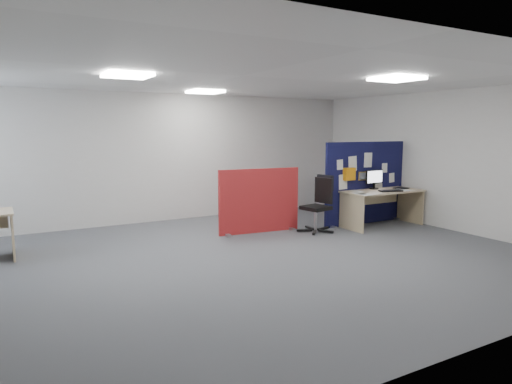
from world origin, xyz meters
name	(u,v)px	position (x,y,z in m)	size (l,w,h in m)	color
floor	(243,260)	(0.00, 0.00, 0.00)	(9.00, 9.00, 0.00)	#55585D
ceiling	(242,76)	(0.00, 0.00, 2.70)	(9.00, 7.00, 0.02)	white
wall_back	(166,158)	(0.00, 3.50, 1.35)	(9.00, 0.02, 2.70)	silver
wall_front	(447,204)	(0.00, -3.50, 1.35)	(9.00, 0.02, 2.70)	silver
wall_right	(447,160)	(4.50, 0.00, 1.35)	(0.02, 7.00, 2.70)	silver
ceiling_lights	(241,83)	(0.33, 0.67, 2.67)	(4.10, 4.10, 0.04)	white
navy_divider	(365,183)	(3.46, 1.15, 0.85)	(2.05, 0.30, 1.69)	#0F1138
main_desk	(381,199)	(3.58, 0.80, 0.56)	(1.67, 0.74, 0.73)	tan
monitor_main	(374,178)	(3.60, 1.02, 0.95)	(0.45, 0.19, 0.39)	black
keyboard	(391,191)	(3.61, 0.58, 0.74)	(0.45, 0.18, 0.03)	black
mouse	(398,189)	(3.87, 0.64, 0.74)	(0.10, 0.06, 0.03)	#A0A1A5
paper_tray	(401,188)	(4.15, 0.81, 0.74)	(0.28, 0.22, 0.01)	black
red_divider	(259,201)	(1.14, 1.49, 0.60)	(1.62, 0.30, 1.22)	#AE2A16
office_chair	(320,200)	(2.19, 1.00, 0.60)	(0.70, 0.69, 1.06)	black
desk_papers	(371,192)	(3.19, 0.67, 0.73)	(1.35, 0.73, 0.00)	white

